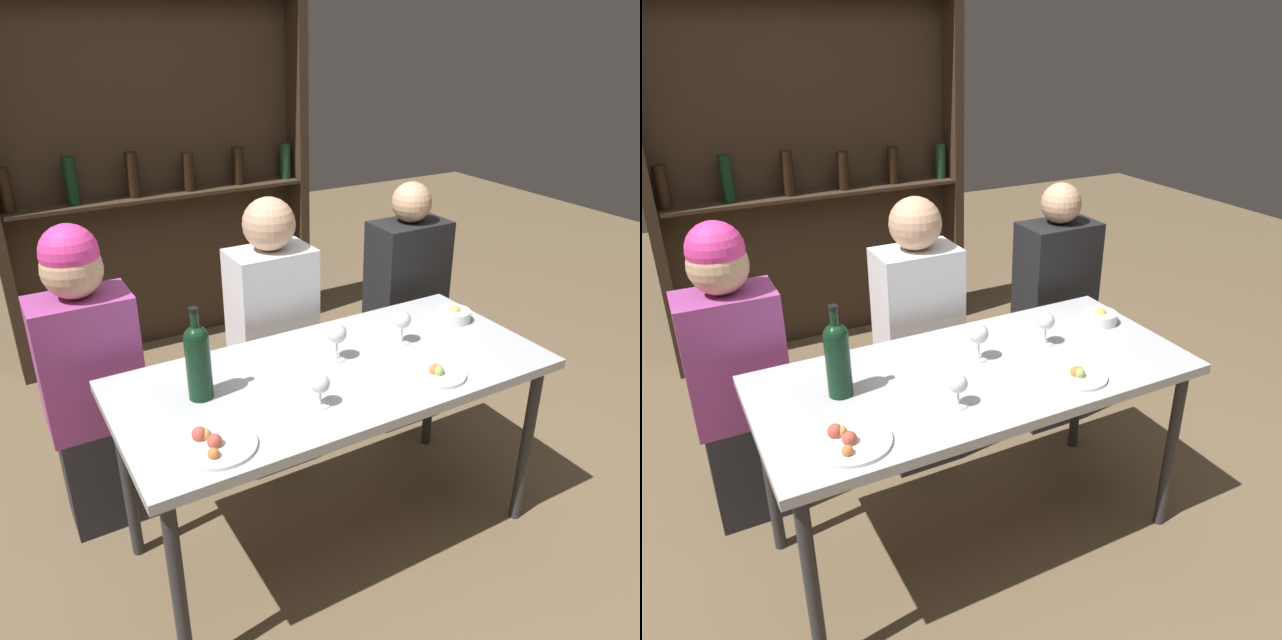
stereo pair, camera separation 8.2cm
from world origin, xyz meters
TOP-DOWN VIEW (x-y plane):
  - ground_plane at (0.00, 0.00)m, footprint 10.00×10.00m
  - dining_table at (0.00, 0.00)m, footprint 1.52×0.70m
  - wine_rack_wall at (-0.00, 1.99)m, footprint 1.84×0.21m
  - wine_bottle at (-0.46, 0.07)m, footprint 0.08×0.08m
  - wine_glass_0 at (-0.16, -0.17)m, footprint 0.06×0.06m
  - wine_glass_1 at (0.05, 0.06)m, footprint 0.07×0.07m
  - wine_glass_2 at (0.33, 0.05)m, footprint 0.06×0.06m
  - food_plate_0 at (0.28, -0.21)m, footprint 0.19×0.19m
  - food_plate_1 at (-0.52, -0.20)m, footprint 0.23×0.23m
  - snack_bowl at (0.63, 0.10)m, footprint 0.13×0.13m
  - seated_person_left at (-0.73, 0.55)m, footprint 0.36×0.22m
  - seated_person_center at (0.03, 0.55)m, footprint 0.34×0.22m
  - seated_person_right at (0.73, 0.55)m, footprint 0.35×0.22m

SIDE VIEW (x-z plane):
  - ground_plane at x=0.00m, z-range 0.00..0.00m
  - seated_person_right at x=0.73m, z-range -0.03..1.18m
  - seated_person_center at x=0.03m, z-range -0.02..1.21m
  - seated_person_left at x=-0.73m, z-range 0.00..1.24m
  - dining_table at x=0.00m, z-range 0.31..1.06m
  - food_plate_0 at x=0.28m, z-range 0.74..0.78m
  - food_plate_1 at x=-0.52m, z-range 0.74..0.79m
  - snack_bowl at x=0.63m, z-range 0.74..0.81m
  - wine_glass_0 at x=-0.16m, z-range 0.77..0.88m
  - wine_glass_2 at x=0.33m, z-range 0.78..0.91m
  - wine_glass_1 at x=0.05m, z-range 0.78..0.92m
  - wine_bottle at x=-0.46m, z-range 0.73..1.05m
  - wine_rack_wall at x=0.00m, z-range 0.02..2.28m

